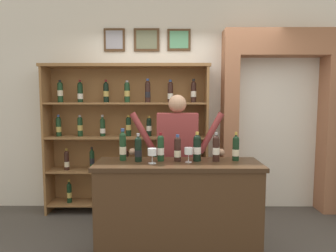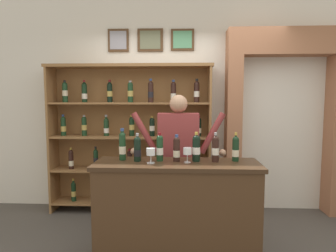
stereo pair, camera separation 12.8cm
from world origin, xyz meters
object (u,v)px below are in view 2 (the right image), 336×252
at_px(tasting_bottle_chianti, 160,148).
at_px(wine_glass_left, 151,153).
at_px(wine_shelf, 130,133).
at_px(tasting_bottle_vin_santo, 137,149).
at_px(tasting_bottle_brunello, 236,149).
at_px(tasting_bottle_super_tuscan, 122,145).
at_px(shopkeeper, 178,149).
at_px(wine_glass_center, 187,152).
at_px(tasting_bottle_grappa, 196,148).
at_px(tasting_counter, 177,212).
at_px(tasting_bottle_rosso, 177,149).
at_px(tasting_bottle_prosecco, 215,148).

xyz_separation_m(tasting_bottle_chianti, wine_glass_left, (-0.08, -0.11, -0.03)).
distance_m(wine_shelf, tasting_bottle_chianti, 1.32).
height_order(tasting_bottle_vin_santo, tasting_bottle_brunello, tasting_bottle_brunello).
bearing_deg(tasting_bottle_super_tuscan, shopkeeper, 41.29).
bearing_deg(tasting_bottle_chianti, wine_glass_center, -13.28).
height_order(tasting_bottle_super_tuscan, tasting_bottle_grappa, tasting_bottle_super_tuscan).
bearing_deg(tasting_bottle_chianti, tasting_counter, -19.92).
bearing_deg(wine_glass_center, tasting_counter, 178.53).
height_order(shopkeeper, wine_glass_left, shopkeeper).
xyz_separation_m(wine_shelf, tasting_bottle_vin_santo, (0.29, -1.24, -0.01)).
bearing_deg(wine_shelf, tasting_bottle_brunello, -43.98).
distance_m(tasting_bottle_rosso, tasting_bottle_grappa, 0.19).
relative_size(tasting_bottle_rosso, wine_glass_center, 1.82).
bearing_deg(tasting_bottle_prosecco, tasting_counter, -172.19).
bearing_deg(shopkeeper, tasting_bottle_rosso, -91.13).
relative_size(tasting_bottle_vin_santo, wine_glass_center, 1.91).
height_order(shopkeeper, tasting_bottle_rosso, shopkeeper).
distance_m(tasting_bottle_vin_santo, tasting_bottle_chianti, 0.22).
distance_m(tasting_bottle_prosecco, wine_glass_center, 0.28).
distance_m(tasting_bottle_super_tuscan, wine_glass_center, 0.65).
bearing_deg(tasting_bottle_brunello, tasting_bottle_super_tuscan, 179.89).
distance_m(tasting_bottle_chianti, tasting_bottle_rosso, 0.16).
distance_m(shopkeeper, wine_glass_center, 0.58).
height_order(tasting_bottle_super_tuscan, tasting_bottle_prosecco, tasting_bottle_super_tuscan).
height_order(wine_shelf, wine_glass_left, wine_shelf).
bearing_deg(tasting_counter, wine_glass_left, -168.39).
height_order(tasting_bottle_super_tuscan, tasting_bottle_rosso, tasting_bottle_super_tuscan).
relative_size(wine_shelf, tasting_counter, 1.42).
xyz_separation_m(tasting_bottle_grappa, wine_glass_left, (-0.43, -0.11, -0.03)).
distance_m(tasting_bottle_chianti, tasting_bottle_prosecco, 0.54).
height_order(tasting_bottle_grappa, wine_glass_center, tasting_bottle_grappa).
relative_size(shopkeeper, wine_glass_center, 11.37).
height_order(tasting_counter, tasting_bottle_chianti, tasting_bottle_chianti).
xyz_separation_m(shopkeeper, tasting_bottle_super_tuscan, (-0.55, -0.48, 0.11)).
bearing_deg(tasting_bottle_brunello, tasting_bottle_prosecco, -169.89).
bearing_deg(tasting_bottle_vin_santo, tasting_bottle_rosso, 2.54).
xyz_separation_m(wine_shelf, tasting_bottle_prosecco, (1.04, -1.23, 0.00)).
bearing_deg(tasting_counter, wine_shelf, 117.61).
relative_size(tasting_counter, tasting_bottle_vin_santo, 5.78).
height_order(tasting_counter, tasting_bottle_rosso, tasting_bottle_rosso).
relative_size(wine_shelf, tasting_bottle_grappa, 7.87).
relative_size(tasting_bottle_brunello, wine_glass_left, 1.95).
height_order(tasting_bottle_super_tuscan, wine_glass_left, tasting_bottle_super_tuscan).
xyz_separation_m(tasting_bottle_vin_santo, tasting_bottle_chianti, (0.22, 0.02, 0.01)).
xyz_separation_m(wine_shelf, wine_glass_center, (0.77, -1.28, -0.03)).
bearing_deg(tasting_bottle_super_tuscan, tasting_bottle_vin_santo, -18.15).
bearing_deg(tasting_bottle_chianti, tasting_bottle_vin_santo, -173.75).
bearing_deg(tasting_counter, shopkeeper, 89.29).
relative_size(tasting_counter, tasting_bottle_brunello, 5.62).
bearing_deg(tasting_bottle_rosso, tasting_bottle_chianti, 177.64).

